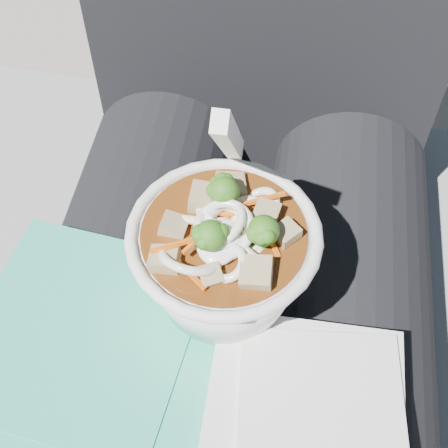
# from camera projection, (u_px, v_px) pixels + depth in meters

# --- Properties ---
(stone_ledge) EXTENTS (1.03, 0.55, 0.43)m
(stone_ledge) POSITION_uv_depth(u_px,v_px,m) (242.00, 339.00, 0.88)
(stone_ledge) COLOR slate
(stone_ledge) RESTS_ON ground
(lap) EXTENTS (0.36, 0.48, 0.16)m
(lap) POSITION_uv_depth(u_px,v_px,m) (228.00, 346.00, 0.55)
(lap) COLOR black
(lap) RESTS_ON stone_ledge
(person_body) EXTENTS (0.34, 0.94, 0.98)m
(person_body) POSITION_uv_depth(u_px,v_px,m) (242.00, 243.00, 0.59)
(person_body) COLOR black
(person_body) RESTS_ON ground
(plastic_bag) EXTENTS (0.28, 0.28, 0.01)m
(plastic_bag) POSITION_uv_depth(u_px,v_px,m) (145.00, 370.00, 0.45)
(plastic_bag) COLOR teal
(plastic_bag) RESTS_ON lap
(napkins) EXTENTS (0.14, 0.14, 0.01)m
(napkins) POSITION_uv_depth(u_px,v_px,m) (310.00, 409.00, 0.42)
(napkins) COLOR silver
(napkins) RESTS_ON plastic_bag
(udon_bowl) EXTENTS (0.14, 0.15, 0.19)m
(udon_bowl) POSITION_uv_depth(u_px,v_px,m) (224.00, 253.00, 0.44)
(udon_bowl) COLOR white
(udon_bowl) RESTS_ON plastic_bag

